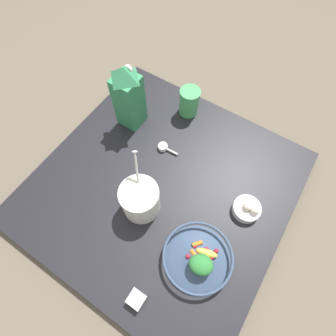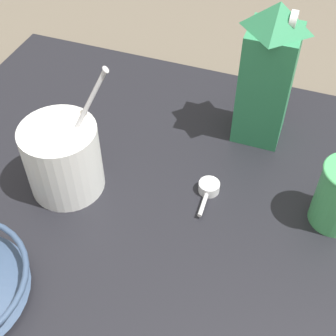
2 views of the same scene
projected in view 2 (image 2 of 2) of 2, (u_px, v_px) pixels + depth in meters
ground_plane at (123, 219)px, 0.89m from camera, size 6.00×6.00×0.00m
countertop at (122, 213)px, 0.87m from camera, size 0.94×0.94×0.04m
milk_carton at (268, 74)px, 0.89m from camera, size 0.10×0.10×0.30m
yogurt_tub at (63, 156)px, 0.84m from camera, size 0.14×0.16×0.25m
measuring_scoop at (209, 189)px, 0.87m from camera, size 0.09×0.04×0.02m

